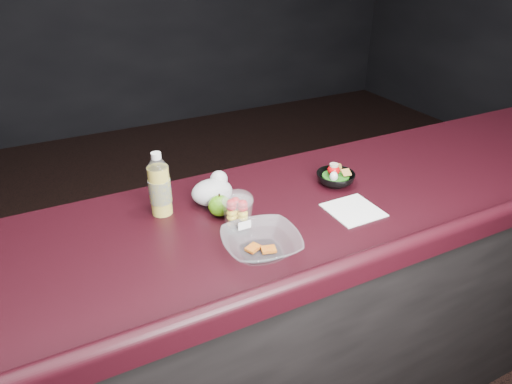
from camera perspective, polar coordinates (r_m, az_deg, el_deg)
counter at (r=1.78m, az=1.32°, el=-16.69°), size 4.06×0.71×1.02m
lemonade_bottle at (r=1.45m, az=-11.93°, el=0.42°), size 0.07×0.07×0.21m
fruit_cup at (r=1.34m, az=-2.29°, el=-2.43°), size 0.09×0.09×0.13m
green_apple at (r=1.44m, az=-4.55°, el=-1.71°), size 0.07×0.07×0.08m
plastic_bag at (r=1.51m, az=-5.40°, el=0.20°), size 0.14×0.11×0.10m
snack_bowl at (r=1.65m, az=9.87°, el=1.79°), size 0.16×0.16×0.08m
takeout_bowl at (r=1.28m, az=0.65°, el=-6.48°), size 0.25×0.25×0.05m
paper_napkin at (r=1.51m, az=12.05°, el=-2.23°), size 0.16×0.16×0.00m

